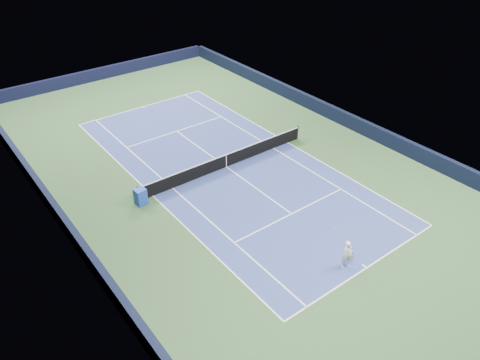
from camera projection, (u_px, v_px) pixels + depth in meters
ground at (226, 167)px, 31.04m from camera, size 40.00×40.00×0.00m
wall_far at (103, 73)px, 43.88m from camera, size 22.00×0.35×1.10m
wall_right at (339, 116)px, 36.20m from camera, size 0.35×40.00×1.10m
wall_left at (64, 222)px, 25.27m from camera, size 0.35×40.00×1.10m
court_surface at (226, 167)px, 31.04m from camera, size 10.97×23.77×0.01m
baseline_far at (143, 107)px, 38.91m from camera, size 10.97×0.08×0.00m
baseline_near at (367, 268)px, 23.16m from camera, size 10.97×0.08×0.00m
sideline_doubles_right at (288, 143)px, 33.80m from camera, size 0.08×23.77×0.00m
sideline_doubles_left at (153, 196)px, 28.27m from camera, size 0.08×23.77×0.00m
sideline_singles_right at (273, 148)px, 33.11m from camera, size 0.08×23.77×0.00m
sideline_singles_left at (173, 188)px, 28.96m from camera, size 0.08×23.77×0.00m
service_line_far at (177, 131)px, 35.28m from camera, size 8.23×0.08×0.00m
service_line_near at (292, 214)px, 26.79m from camera, size 8.23×0.08×0.00m
center_service_line at (226, 167)px, 31.03m from camera, size 0.08×12.80×0.00m
center_mark_far at (144, 107)px, 38.81m from camera, size 0.08×0.30×0.00m
center_mark_near at (364, 266)px, 23.26m from camera, size 0.08×0.30×0.00m
tennis_net at (226, 160)px, 30.76m from camera, size 12.90×0.10×1.07m
sponsor_cube at (141, 197)px, 27.33m from camera, size 0.69×0.63×1.03m
tennis_player at (347, 255)px, 22.81m from camera, size 0.77×1.26×1.79m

